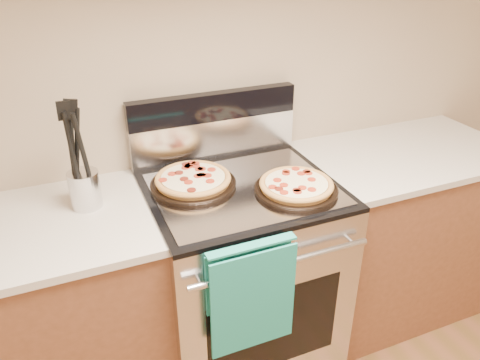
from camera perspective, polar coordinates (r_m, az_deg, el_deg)
name	(u,v)px	position (r m, az deg, el deg)	size (l,w,h in m)	color
wall_back	(209,61)	(2.04, -3.78, 14.33)	(4.00, 4.00, 0.00)	tan
range_body	(241,277)	(2.16, 0.13, -11.78)	(0.76, 0.68, 0.90)	#B7B7BC
oven_window	(274,329)	(1.94, 4.17, -17.61)	(0.56, 0.01, 0.40)	black
cooktop	(241,189)	(1.90, 0.15, -1.04)	(0.76, 0.68, 0.02)	black
backsplash_lower	(214,138)	(2.11, -3.13, 5.11)	(0.76, 0.06, 0.18)	silver
backsplash_upper	(214,106)	(2.06, -3.24, 8.95)	(0.76, 0.06, 0.12)	black
oven_handle	(283,264)	(1.68, 5.21, -10.11)	(0.03, 0.03, 0.70)	silver
dish_towel	(251,294)	(1.70, 1.36, -13.77)	(0.32, 0.05, 0.42)	teal
foil_sheet	(244,189)	(1.87, 0.50, -1.11)	(0.70, 0.55, 0.01)	gray
cabinet_left	(33,331)	(2.10, -23.96, -16.48)	(1.00, 0.62, 0.88)	brown
countertop_left	(5,236)	(1.83, -26.69, -6.10)	(1.02, 0.64, 0.03)	#BDB5A9
cabinet_right	(394,233)	(2.59, 18.24, -6.14)	(1.00, 0.62, 0.88)	brown
countertop_right	(409,154)	(2.37, 19.86, 3.02)	(1.02, 0.64, 0.03)	#BDB5A9
pepperoni_pizza_back	(193,181)	(1.88, -5.74, -0.08)	(0.34, 0.34, 0.05)	#A56D32
pepperoni_pizza_front	(296,186)	(1.85, 6.87, -0.77)	(0.33, 0.33, 0.04)	#A56D32
utensil_crock	(85,189)	(1.84, -18.37, -1.09)	(0.11, 0.11, 0.14)	silver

